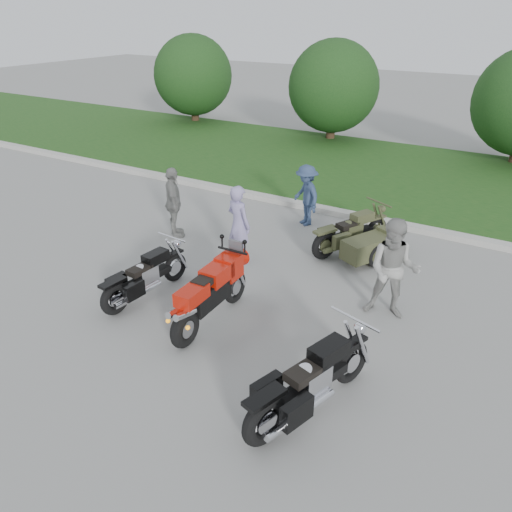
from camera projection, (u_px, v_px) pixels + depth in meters
The scene contains 13 objects.
ground at pixel (188, 316), 9.13m from camera, with size 80.00×80.00×0.00m, color gray.
curb at pixel (322, 209), 13.70m from camera, with size 60.00×0.30×0.15m, color #B5B2AA.
grass_strip at pixel (373, 171), 16.88m from camera, with size 60.00×8.00×0.14m, color #355B1F.
tree_far_left at pixel (193, 75), 23.07m from camera, with size 3.60×3.60×4.00m.
tree_mid_left at pixel (334, 86), 19.87m from camera, with size 3.60×3.60×4.00m.
sportbike_red at pixel (209, 293), 8.64m from camera, with size 0.40×2.25×1.07m.
cruiser_left at pixel (143, 279), 9.51m from camera, with size 0.43×2.16×0.83m.
cruiser_right at pixel (307, 385), 6.75m from camera, with size 0.88×2.41×0.95m.
cruiser_sidecar at pixel (361, 241), 11.06m from camera, with size 1.66×2.10×0.87m.
person_stripe at pixel (239, 225), 10.69m from camera, with size 0.64×0.42×1.76m, color #938ABB.
person_grey at pixel (393, 270), 8.75m from camera, with size 0.91×0.71×1.87m, color #9A9A95.
person_denim at pixel (306, 195), 12.62m from camera, with size 1.01×0.58×1.57m, color navy.
person_back at pixel (174, 203), 11.93m from camera, with size 1.01×0.42×1.72m, color gray.
Camera 1 is at (4.99, -5.94, 5.09)m, focal length 35.00 mm.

